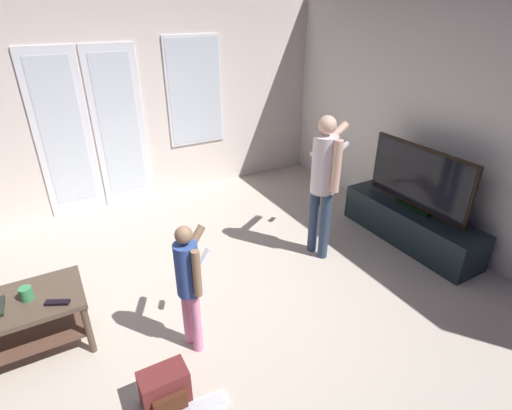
{
  "coord_description": "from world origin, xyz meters",
  "views": [
    {
      "loc": [
        -0.61,
        -2.44,
        2.4
      ],
      "look_at": [
        0.83,
        0.13,
        0.89
      ],
      "focal_mm": 27.41,
      "sensor_mm": 36.0,
      "label": 1
    }
  ],
  "objects": [
    {
      "name": "loose_keyboard",
      "position": [
        -0.14,
        -0.77,
        0.01
      ],
      "size": [
        0.45,
        0.17,
        0.02
      ],
      "color": "white",
      "rests_on": "ground_plane"
    },
    {
      "name": "flat_screen_tv",
      "position": [
        2.75,
        0.03,
        0.77
      ],
      "size": [
        0.08,
        1.25,
        0.7
      ],
      "color": "black",
      "rests_on": "tv_stand"
    },
    {
      "name": "tv_remote_black",
      "position": [
        -0.8,
        0.17,
        0.49
      ],
      "size": [
        0.17,
        0.12,
        0.02
      ],
      "primitive_type": "cube",
      "rotation": [
        0.0,
        0.0,
        -0.47
      ],
      "color": "black",
      "rests_on": "coffee_table"
    },
    {
      "name": "backpack",
      "position": [
        -0.29,
        -0.62,
        0.14
      ],
      "size": [
        0.31,
        0.23,
        0.28
      ],
      "color": "maroon",
      "rests_on": "ground_plane"
    },
    {
      "name": "cup_near_edge",
      "position": [
        -0.99,
        0.33,
        0.53
      ],
      "size": [
        0.09,
        0.09,
        0.1
      ],
      "primitive_type": "cylinder",
      "color": "#3A8F54",
      "rests_on": "coffee_table"
    },
    {
      "name": "coffee_table",
      "position": [
        -1.1,
        0.33,
        0.35
      ],
      "size": [
        0.97,
        0.55,
        0.48
      ],
      "color": "brown",
      "rests_on": "ground_plane"
    },
    {
      "name": "ground_plane",
      "position": [
        0.0,
        0.0,
        -0.01
      ],
      "size": [
        6.25,
        5.39,
        0.02
      ],
      "primitive_type": "cube",
      "color": "beige"
    },
    {
      "name": "person_child",
      "position": [
        0.07,
        -0.24,
        0.65
      ],
      "size": [
        0.35,
        0.35,
        1.08
      ],
      "color": "pink",
      "rests_on": "ground_plane"
    },
    {
      "name": "tv_stand",
      "position": [
        2.75,
        0.03,
        0.21
      ],
      "size": [
        0.45,
        1.63,
        0.41
      ],
      "color": "black",
      "rests_on": "ground_plane"
    },
    {
      "name": "wall_right_plain",
      "position": [
        3.1,
        0.0,
        1.33
      ],
      "size": [
        0.06,
        5.39,
        2.65
      ],
      "color": "silver",
      "rests_on": "ground_plane"
    },
    {
      "name": "person_adult",
      "position": [
        1.71,
        0.33,
        0.91
      ],
      "size": [
        0.62,
        0.47,
        1.51
      ],
      "color": "#2D3D54",
      "rests_on": "ground_plane"
    },
    {
      "name": "wall_back_with_doors",
      "position": [
        0.03,
        2.66,
        1.31
      ],
      "size": [
        6.25,
        0.09,
        2.68
      ],
      "color": "silver",
      "rests_on": "ground_plane"
    }
  ]
}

